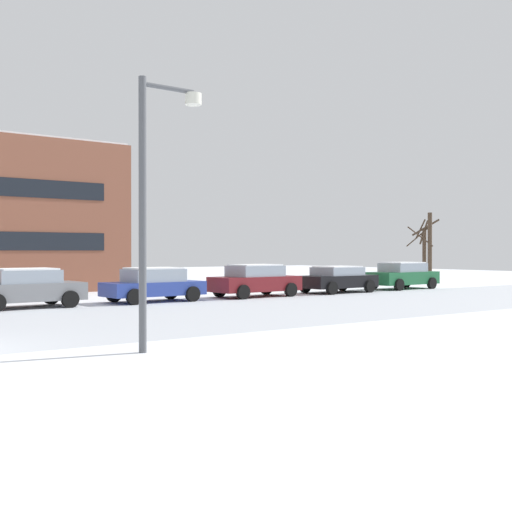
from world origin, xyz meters
name	(u,v)px	position (x,y,z in m)	size (l,w,h in m)	color
street_lamp	(153,186)	(4.19, -2.43, 3.46)	(1.47, 0.36, 5.71)	#4C4F54
parked_car_gray	(25,288)	(5.01, 9.67, 0.75)	(4.16, 2.30, 1.47)	slate
parked_car_blue	(153,284)	(10.16, 9.48, 0.73)	(4.22, 2.16, 1.43)	#283D93
parked_car_maroon	(255,280)	(15.30, 9.40, 0.76)	(4.33, 2.16, 1.50)	maroon
parked_car_black	(337,279)	(20.45, 9.41, 0.70)	(4.22, 2.27, 1.35)	black
parked_car_green	(403,275)	(25.60, 9.62, 0.76)	(4.44, 2.16, 1.50)	#1E6038
tree_far_mid	(429,245)	(32.67, 13.55, 2.54)	(1.91, 1.49, 4.70)	#423326
tree_far_left	(424,252)	(33.08, 14.36, 2.07)	(2.30, 2.30, 4.34)	#423326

